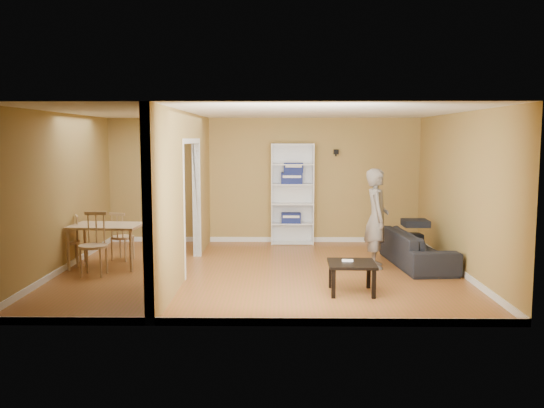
# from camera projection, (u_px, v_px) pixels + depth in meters

# --- Properties ---
(room_shell) EXTENTS (6.50, 6.50, 6.50)m
(room_shell) POSITION_uv_depth(u_px,v_px,m) (260.00, 193.00, 9.31)
(room_shell) COLOR brown
(room_shell) RESTS_ON ground
(partition) EXTENTS (0.22, 5.50, 2.60)m
(partition) POSITION_uv_depth(u_px,v_px,m) (186.00, 193.00, 9.32)
(partition) COLOR #9E8644
(partition) RESTS_ON ground
(wall_speaker) EXTENTS (0.10, 0.10, 0.10)m
(wall_speaker) POSITION_uv_depth(u_px,v_px,m) (336.00, 152.00, 11.90)
(wall_speaker) COLOR black
(wall_speaker) RESTS_ON room_shell
(sofa) EXTENTS (2.11, 1.05, 0.78)m
(sofa) POSITION_uv_depth(u_px,v_px,m) (417.00, 243.00, 9.89)
(sofa) COLOR black
(sofa) RESTS_ON ground
(person) EXTENTS (0.75, 0.60, 1.97)m
(person) POSITION_uv_depth(u_px,v_px,m) (377.00, 210.00, 9.68)
(person) COLOR slate
(person) RESTS_ON ground
(bookshelf) EXTENTS (0.87, 0.38, 2.08)m
(bookshelf) POSITION_uv_depth(u_px,v_px,m) (292.00, 194.00, 11.92)
(bookshelf) COLOR white
(bookshelf) RESTS_ON ground
(paper_box_navy_a) EXTENTS (0.40, 0.26, 0.20)m
(paper_box_navy_a) POSITION_uv_depth(u_px,v_px,m) (291.00, 218.00, 11.93)
(paper_box_navy_a) COLOR navy
(paper_box_navy_a) RESTS_ON bookshelf
(paper_box_navy_b) EXTENTS (0.44, 0.29, 0.23)m
(paper_box_navy_b) POSITION_uv_depth(u_px,v_px,m) (292.00, 178.00, 11.83)
(paper_box_navy_b) COLOR navy
(paper_box_navy_b) RESTS_ON bookshelf
(paper_box_navy_c) EXTENTS (0.39, 0.26, 0.20)m
(paper_box_navy_c) POSITION_uv_depth(u_px,v_px,m) (293.00, 169.00, 11.81)
(paper_box_navy_c) COLOR navy
(paper_box_navy_c) RESTS_ON bookshelf
(coffee_table) EXTENTS (0.66, 0.66, 0.44)m
(coffee_table) POSITION_uv_depth(u_px,v_px,m) (352.00, 267.00, 8.13)
(coffee_table) COLOR black
(coffee_table) RESTS_ON ground
(game_controller) EXTENTS (0.16, 0.04, 0.03)m
(game_controller) POSITION_uv_depth(u_px,v_px,m) (347.00, 260.00, 8.18)
(game_controller) COLOR white
(game_controller) RESTS_ON coffee_table
(dining_table) EXTENTS (1.16, 0.78, 0.73)m
(dining_table) POSITION_uv_depth(u_px,v_px,m) (107.00, 229.00, 9.76)
(dining_table) COLOR tan
(dining_table) RESTS_ON ground
(chair_left) EXTENTS (0.53, 0.53, 0.87)m
(chair_left) POSITION_uv_depth(u_px,v_px,m) (68.00, 241.00, 9.83)
(chair_left) COLOR tan
(chair_left) RESTS_ON ground
(chair_near) EXTENTS (0.46, 0.46, 1.01)m
(chair_near) POSITION_uv_depth(u_px,v_px,m) (93.00, 244.00, 9.15)
(chair_near) COLOR tan
(chair_near) RESTS_ON ground
(chair_far) EXTENTS (0.50, 0.50, 0.88)m
(chair_far) POSITION_uv_depth(u_px,v_px,m) (122.00, 236.00, 10.34)
(chair_far) COLOR tan
(chair_far) RESTS_ON ground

